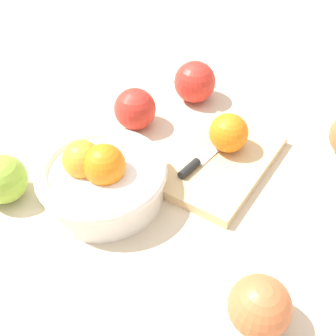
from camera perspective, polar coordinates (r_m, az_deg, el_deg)
ground_plane at (r=0.72m, az=2.76°, el=-2.31°), size 2.40×2.40×0.00m
bowl at (r=0.68m, az=-8.73°, el=-1.24°), size 0.20×0.20×0.10m
cutting_board at (r=0.75m, az=7.05°, el=0.67°), size 0.25×0.18×0.02m
orange_on_board at (r=0.74m, az=8.22°, el=4.43°), size 0.07×0.07×0.07m
knife at (r=0.73m, az=4.36°, el=1.21°), size 0.16×0.03×0.01m
apple_front_left at (r=0.55m, az=11.90°, el=-17.31°), size 0.08×0.08×0.08m
apple_back_right at (r=0.81m, az=-4.34°, el=7.71°), size 0.08×0.08×0.08m
apple_back_left at (r=0.72m, az=-20.84°, el=-1.38°), size 0.08×0.08×0.08m
apple_back_right_2 at (r=0.88m, az=3.53°, el=11.18°), size 0.08×0.08×0.08m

